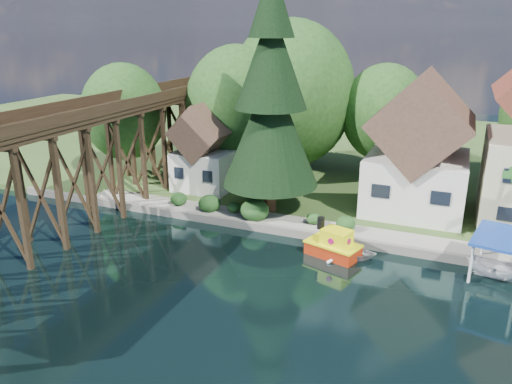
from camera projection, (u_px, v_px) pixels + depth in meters
ground at (259, 289)px, 29.24m from camera, size 140.00×140.00×0.00m
bank at (367, 153)px, 58.91m from camera, size 140.00×52.00×0.50m
seawall at (355, 243)px, 34.69m from camera, size 60.00×0.40×0.62m
promenade at (387, 237)px, 35.03m from camera, size 50.00×2.60×0.06m
trestle_bridge at (90, 154)px, 37.85m from camera, size 4.12×44.18×9.30m
house_left at (418, 153)px, 39.05m from camera, size 7.64×8.64×11.02m
shed at (206, 152)px, 44.69m from camera, size 5.09×5.40×7.85m
bg_trees at (358, 111)px, 45.14m from camera, size 49.90×13.30×10.57m
shrubs at (249, 208)px, 38.61m from camera, size 15.76×2.47×1.70m
conifer at (271, 100)px, 37.26m from camera, size 7.47×7.47×18.40m
tugboat at (334, 246)px, 33.13m from camera, size 3.95×2.89×2.57m
boat_white_a at (348, 251)px, 33.15m from camera, size 4.28×3.42×0.79m
boat_canopy at (499, 261)px, 29.99m from camera, size 3.83×4.92×2.85m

